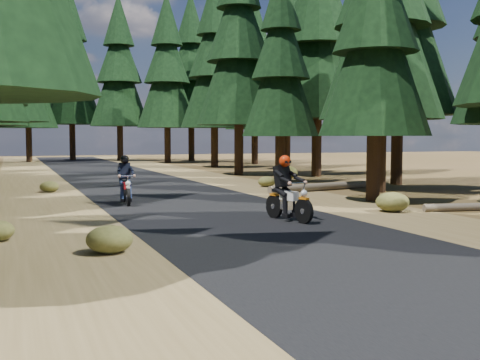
{
  "coord_description": "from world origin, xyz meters",
  "views": [
    {
      "loc": [
        -5.62,
        -13.14,
        2.24
      ],
      "look_at": [
        0.0,
        1.5,
        1.1
      ],
      "focal_mm": 45.0,
      "sensor_mm": 36.0,
      "label": 1
    }
  ],
  "objects_px": {
    "log_near": "(320,187)",
    "rider_follow": "(126,188)",
    "rider_lead": "(289,199)",
    "log_far": "(480,207)"
  },
  "relations": [
    {
      "from": "log_near",
      "to": "rider_follow",
      "type": "xyz_separation_m",
      "value": [
        -8.38,
        -2.11,
        0.38
      ]
    },
    {
      "from": "log_near",
      "to": "rider_follow",
      "type": "distance_m",
      "value": 8.65
    },
    {
      "from": "rider_lead",
      "to": "log_far",
      "type": "bearing_deg",
      "value": 167.14
    },
    {
      "from": "log_far",
      "to": "rider_follow",
      "type": "xyz_separation_m",
      "value": [
        -9.7,
        5.52,
        0.42
      ]
    },
    {
      "from": "log_near",
      "to": "rider_lead",
      "type": "xyz_separation_m",
      "value": [
        -5.08,
        -7.59,
        0.42
      ]
    },
    {
      "from": "log_near",
      "to": "log_far",
      "type": "height_order",
      "value": "log_near"
    },
    {
      "from": "log_far",
      "to": "rider_follow",
      "type": "height_order",
      "value": "rider_follow"
    },
    {
      "from": "rider_follow",
      "to": "rider_lead",
      "type": "bearing_deg",
      "value": 124.23
    },
    {
      "from": "log_near",
      "to": "rider_follow",
      "type": "height_order",
      "value": "rider_follow"
    },
    {
      "from": "log_far",
      "to": "rider_follow",
      "type": "relative_size",
      "value": 2.01
    }
  ]
}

